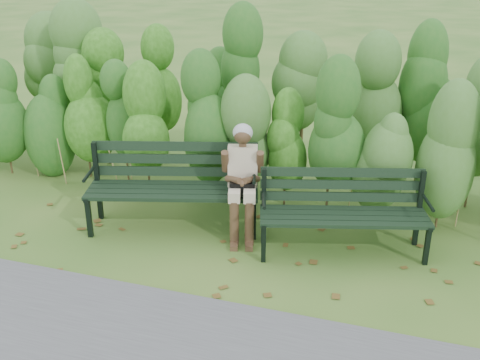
% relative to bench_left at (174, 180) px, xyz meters
% --- Properties ---
extents(ground, '(80.00, 80.00, 0.00)m').
position_rel_bench_left_xyz_m(ground, '(0.88, -0.45, -0.60)').
color(ground, '#2B581A').
extents(hedge_band, '(11.04, 1.67, 2.42)m').
position_rel_bench_left_xyz_m(hedge_band, '(0.88, 1.41, 0.66)').
color(hedge_band, '#47381E').
rests_on(hedge_band, ground).
extents(leaf_litter, '(5.75, 2.30, 0.01)m').
position_rel_bench_left_xyz_m(leaf_litter, '(1.08, -0.58, -0.60)').
color(leaf_litter, brown).
rests_on(leaf_litter, ground).
extents(bench_left, '(2.15, 1.20, 1.02)m').
position_rel_bench_left_xyz_m(bench_left, '(0.00, 0.00, 0.00)').
color(bench_left, black).
rests_on(bench_left, ground).
extents(bench_right, '(1.94, 1.08, 0.93)m').
position_rel_bench_left_xyz_m(bench_right, '(2.05, 0.01, -0.06)').
color(bench_right, black).
rests_on(bench_right, ground).
extents(seated_woman, '(0.54, 0.78, 1.34)m').
position_rel_bench_left_xyz_m(seated_woman, '(0.86, 0.04, 0.17)').
color(seated_woman, beige).
rests_on(seated_woman, ground).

